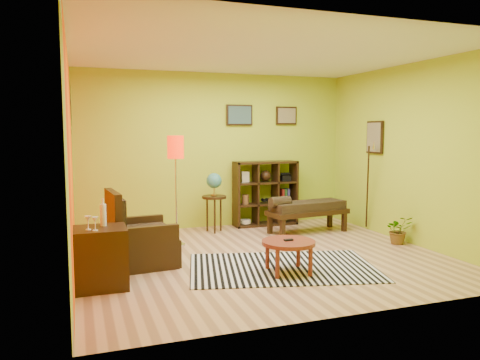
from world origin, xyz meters
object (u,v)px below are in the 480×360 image
object	(u,v)px
side_cabinet	(100,257)
cube_shelf	(266,193)
globe_table	(214,187)
armchair	(138,242)
floor_lamp	(176,157)
coffee_table	(289,245)
bench	(306,208)
potted_plant	(399,233)

from	to	relation	value
side_cabinet	cube_shelf	world-z (taller)	cube_shelf
globe_table	side_cabinet	bearing A→B (deg)	-130.29
armchair	side_cabinet	xyz separation A→B (m)	(-0.51, -0.77, 0.04)
floor_lamp	coffee_table	bearing A→B (deg)	-60.59
coffee_table	floor_lamp	xyz separation A→B (m)	(-1.03, 1.82, 1.02)
coffee_table	globe_table	distance (m)	2.64
globe_table	bench	bearing A→B (deg)	-21.80
potted_plant	globe_table	bearing A→B (deg)	144.01
armchair	bench	size ratio (longest dim) A/B	0.67
armchair	globe_table	distance (m)	2.27
floor_lamp	globe_table	xyz separation A→B (m)	(0.82, 0.78, -0.58)
coffee_table	side_cabinet	size ratio (longest dim) A/B	0.66
floor_lamp	globe_table	bearing A→B (deg)	43.26
floor_lamp	globe_table	distance (m)	1.27
cube_shelf	potted_plant	bearing A→B (deg)	-56.01
cube_shelf	bench	world-z (taller)	cube_shelf
armchair	side_cabinet	bearing A→B (deg)	-123.64
armchair	potted_plant	world-z (taller)	armchair
globe_table	bench	xyz separation A→B (m)	(1.48, -0.59, -0.36)
potted_plant	coffee_table	bearing A→B (deg)	-160.63
bench	coffee_table	bearing A→B (deg)	-122.44
floor_lamp	cube_shelf	distance (m)	2.31
armchair	cube_shelf	xyz separation A→B (m)	(2.60, 1.88, 0.30)
side_cabinet	bench	distance (m)	3.94
armchair	cube_shelf	bearing A→B (deg)	35.84
cube_shelf	potted_plant	distance (m)	2.52
floor_lamp	bench	distance (m)	2.49
coffee_table	armchair	world-z (taller)	armchair
armchair	potted_plant	distance (m)	3.99
potted_plant	armchair	bearing A→B (deg)	177.45
bench	globe_table	bearing A→B (deg)	158.20
armchair	bench	xyz separation A→B (m)	(2.99, 1.03, 0.12)
globe_table	cube_shelf	size ratio (longest dim) A/B	0.86
coffee_table	potted_plant	size ratio (longest dim) A/B	1.49
floor_lamp	potted_plant	world-z (taller)	floor_lamp
side_cabinet	cube_shelf	bearing A→B (deg)	40.39
bench	potted_plant	size ratio (longest dim) A/B	3.36
side_cabinet	potted_plant	xyz separation A→B (m)	(4.50, 0.59, -0.17)
coffee_table	cube_shelf	size ratio (longest dim) A/B	0.55
coffee_table	armchair	size ratio (longest dim) A/B	0.67
coffee_table	bench	distance (m)	2.38
bench	armchair	bearing A→B (deg)	-161.00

